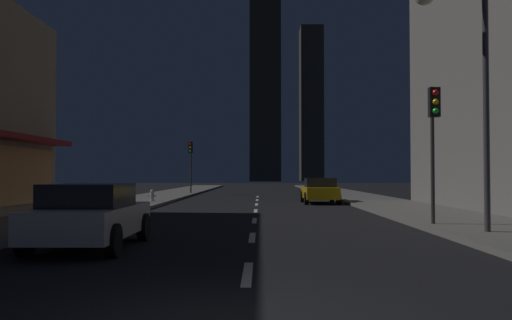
# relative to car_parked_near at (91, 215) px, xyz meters

# --- Properties ---
(ground_plane) EXTENTS (78.00, 136.00, 0.10)m
(ground_plane) POSITION_rel_car_parked_near_xyz_m (3.60, 25.68, -0.79)
(ground_plane) COLOR black
(sidewalk_right) EXTENTS (4.00, 76.00, 0.15)m
(sidewalk_right) POSITION_rel_car_parked_near_xyz_m (10.60, 25.68, -0.67)
(sidewalk_right) COLOR #605E59
(sidewalk_right) RESTS_ON ground
(sidewalk_left) EXTENTS (4.00, 76.00, 0.15)m
(sidewalk_left) POSITION_rel_car_parked_near_xyz_m (-3.40, 25.68, -0.67)
(sidewalk_left) COLOR #605E59
(sidewalk_left) RESTS_ON ground
(lane_marking_center) EXTENTS (0.16, 38.60, 0.01)m
(lane_marking_center) POSITION_rel_car_parked_near_xyz_m (3.60, 9.88, -0.73)
(lane_marking_center) COLOR silver
(lane_marking_center) RESTS_ON ground
(skyscraper_distant_tall) EXTENTS (7.45, 8.50, 45.69)m
(skyscraper_distant_tall) POSITION_rel_car_parked_near_xyz_m (4.96, 119.95, 22.11)
(skyscraper_distant_tall) COLOR #333026
(skyscraper_distant_tall) RESTS_ON ground
(skyscraper_distant_mid) EXTENTS (5.76, 7.53, 39.37)m
(skyscraper_distant_mid) POSITION_rel_car_parked_near_xyz_m (16.88, 127.42, 18.95)
(skyscraper_distant_mid) COLOR #3E3B2E
(skyscraper_distant_mid) RESTS_ON ground
(car_parked_near) EXTENTS (1.98, 4.24, 1.45)m
(car_parked_near) POSITION_rel_car_parked_near_xyz_m (0.00, 0.00, 0.00)
(car_parked_near) COLOR silver
(car_parked_near) RESTS_ON ground
(car_parked_far) EXTENTS (1.98, 4.24, 1.45)m
(car_parked_far) POSITION_rel_car_parked_near_xyz_m (7.20, 18.94, 0.00)
(car_parked_far) COLOR gold
(car_parked_far) RESTS_ON ground
(fire_hydrant_far_left) EXTENTS (0.42, 0.30, 0.65)m
(fire_hydrant_far_left) POSITION_rel_car_parked_near_xyz_m (-2.30, 18.47, -0.29)
(fire_hydrant_far_left) COLOR #B2B2B2
(fire_hydrant_far_left) RESTS_ON sidewalk_left
(traffic_light_near_right) EXTENTS (0.32, 0.48, 4.20)m
(traffic_light_near_right) POSITION_rel_car_parked_near_xyz_m (9.10, 4.39, 2.45)
(traffic_light_near_right) COLOR #2D2D2D
(traffic_light_near_right) RESTS_ON sidewalk_right
(traffic_light_far_left) EXTENTS (0.32, 0.48, 4.20)m
(traffic_light_far_left) POSITION_rel_car_parked_near_xyz_m (-1.90, 32.32, 2.45)
(traffic_light_far_left) COLOR #2D2D2D
(traffic_light_far_left) RESTS_ON sidewalk_left
(street_lamp_right) EXTENTS (1.96, 0.56, 6.58)m
(street_lamp_right) POSITION_rel_car_parked_near_xyz_m (8.98, 2.21, 4.33)
(street_lamp_right) COLOR #38383D
(street_lamp_right) RESTS_ON sidewalk_right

